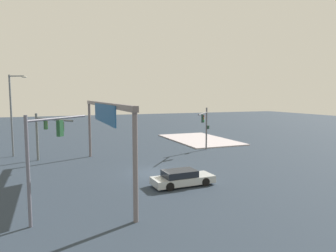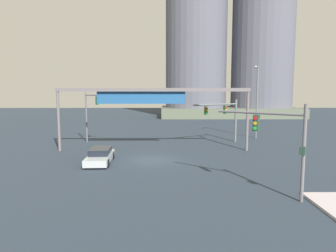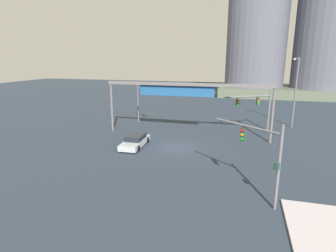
{
  "view_description": "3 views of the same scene",
  "coord_description": "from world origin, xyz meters",
  "px_view_note": "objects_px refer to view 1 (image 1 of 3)",
  "views": [
    {
      "loc": [
        -24.93,
        8.55,
        6.9
      ],
      "look_at": [
        2.28,
        -2.3,
        3.93
      ],
      "focal_mm": 32.13,
      "sensor_mm": 36.0,
      "label": 1
    },
    {
      "loc": [
        1.16,
        -26.19,
        6.07
      ],
      "look_at": [
        1.46,
        2.3,
        2.77
      ],
      "focal_mm": 32.47,
      "sensor_mm": 36.0,
      "label": 2
    },
    {
      "loc": [
        6.38,
        -26.48,
        9.03
      ],
      "look_at": [
        -0.97,
        -0.03,
        2.24
      ],
      "focal_mm": 29.17,
      "sensor_mm": 36.0,
      "label": 3
    }
  ],
  "objects_px": {
    "traffic_signal_near_corner": "(205,123)",
    "streetlamp_curved_arm": "(13,111)",
    "sedan_car_approaching": "(182,178)",
    "traffic_signal_cross_street": "(44,148)",
    "traffic_signal_opposite_side": "(46,129)"
  },
  "relations": [
    {
      "from": "traffic_signal_near_corner",
      "to": "traffic_signal_opposite_side",
      "type": "bearing_deg",
      "value": -52.56
    },
    {
      "from": "traffic_signal_opposite_side",
      "to": "sedan_car_approaching",
      "type": "height_order",
      "value": "traffic_signal_opposite_side"
    },
    {
      "from": "traffic_signal_cross_street",
      "to": "streetlamp_curved_arm",
      "type": "relative_size",
      "value": 0.64
    },
    {
      "from": "traffic_signal_near_corner",
      "to": "streetlamp_curved_arm",
      "type": "height_order",
      "value": "streetlamp_curved_arm"
    },
    {
      "from": "traffic_signal_opposite_side",
      "to": "traffic_signal_near_corner",
      "type": "bearing_deg",
      "value": 57.19
    },
    {
      "from": "sedan_car_approaching",
      "to": "traffic_signal_near_corner",
      "type": "bearing_deg",
      "value": 52.66
    },
    {
      "from": "traffic_signal_near_corner",
      "to": "streetlamp_curved_arm",
      "type": "bearing_deg",
      "value": -64.47
    },
    {
      "from": "traffic_signal_near_corner",
      "to": "sedan_car_approaching",
      "type": "bearing_deg",
      "value": 3.37
    },
    {
      "from": "traffic_signal_cross_street",
      "to": "traffic_signal_near_corner",
      "type": "bearing_deg",
      "value": -5.87
    },
    {
      "from": "traffic_signal_near_corner",
      "to": "streetlamp_curved_arm",
      "type": "distance_m",
      "value": 22.34
    },
    {
      "from": "traffic_signal_cross_street",
      "to": "streetlamp_curved_arm",
      "type": "height_order",
      "value": "streetlamp_curved_arm"
    },
    {
      "from": "sedan_car_approaching",
      "to": "traffic_signal_cross_street",
      "type": "bearing_deg",
      "value": -164.81
    },
    {
      "from": "streetlamp_curved_arm",
      "to": "sedan_car_approaching",
      "type": "height_order",
      "value": "streetlamp_curved_arm"
    },
    {
      "from": "traffic_signal_cross_street",
      "to": "streetlamp_curved_arm",
      "type": "distance_m",
      "value": 20.48
    },
    {
      "from": "traffic_signal_near_corner",
      "to": "sedan_car_approaching",
      "type": "distance_m",
      "value": 15.1
    }
  ]
}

